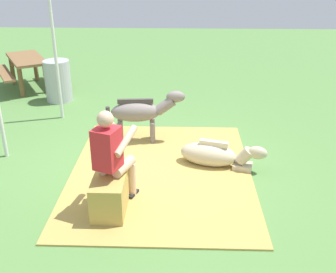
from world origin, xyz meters
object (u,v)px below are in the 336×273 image
at_px(person_seated, 113,154).
at_px(water_barrel, 58,81).
at_px(hay_bale, 110,196).
at_px(tent_pole_right, 56,60).
at_px(pony_lying, 215,155).
at_px(pony_standing, 141,112).
at_px(picnic_bench, 27,65).

bearing_deg(person_seated, water_barrel, 24.54).
relative_size(hay_bale, tent_pole_right, 0.28).
xyz_separation_m(pony_lying, tent_pole_right, (1.90, 2.89, 0.98)).
distance_m(pony_lying, tent_pole_right, 3.60).
xyz_separation_m(hay_bale, pony_lying, (1.30, -1.41, -0.06)).
xyz_separation_m(pony_standing, pony_lying, (-0.84, -1.21, -0.37)).
relative_size(water_barrel, tent_pole_right, 0.38).
relative_size(person_seated, picnic_bench, 0.70).
relative_size(hay_bale, pony_standing, 0.48).
bearing_deg(water_barrel, pony_lying, -132.07).
bearing_deg(pony_standing, water_barrel, 44.18).
distance_m(pony_standing, water_barrel, 2.89).
bearing_deg(person_seated, pony_lying, -50.21).
xyz_separation_m(pony_standing, picnic_bench, (2.92, 2.97, 0.02)).
height_order(hay_bale, person_seated, person_seated).
bearing_deg(tent_pole_right, water_barrel, 17.89).
distance_m(hay_bale, water_barrel, 4.58).
height_order(person_seated, tent_pole_right, tent_pole_right).
bearing_deg(picnic_bench, water_barrel, -131.76).
bearing_deg(hay_bale, pony_standing, -5.49).
distance_m(hay_bale, pony_standing, 2.17).
height_order(water_barrel, tent_pole_right, tent_pole_right).
relative_size(pony_lying, water_barrel, 1.51).
bearing_deg(pony_lying, hay_bale, 132.63).
height_order(pony_standing, water_barrel, pony_standing).
xyz_separation_m(person_seated, pony_lying, (1.14, -1.37, -0.57)).
distance_m(person_seated, pony_standing, 2.00).
relative_size(hay_bale, pony_lying, 0.48).
xyz_separation_m(person_seated, tent_pole_right, (3.04, 1.52, 0.40)).
height_order(pony_standing, picnic_bench, pony_standing).
distance_m(water_barrel, tent_pole_right, 1.28).
bearing_deg(tent_pole_right, pony_lying, -123.29).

